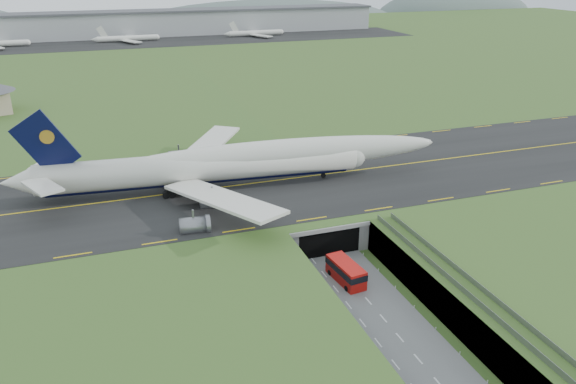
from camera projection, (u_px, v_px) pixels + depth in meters
name	position (u px, v px, depth m)	size (l,w,h in m)	color
ground	(347.00, 277.00, 97.07)	(900.00, 900.00, 0.00)	#486227
airfield_deck	(348.00, 262.00, 95.92)	(800.00, 800.00, 6.00)	gray
trench_road	(367.00, 300.00, 90.50)	(12.00, 75.00, 0.20)	slate
taxiway	(285.00, 180.00, 123.50)	(800.00, 44.00, 0.18)	black
tunnel_portal	(312.00, 221.00, 110.36)	(17.00, 22.30, 6.00)	gray
guideway	(473.00, 298.00, 81.74)	(3.00, 53.00, 7.05)	#A8A8A3
jumbo_jet	(234.00, 163.00, 117.93)	(91.65, 59.25, 19.68)	silver
shuttle_tram	(346.00, 272.00, 95.12)	(4.15, 8.89, 3.48)	red
cargo_terminal	(147.00, 23.00, 352.64)	(320.00, 67.00, 15.60)	#B2B2B2
distant_hills	(207.00, 27.00, 493.05)	(700.00, 91.00, 60.00)	#52625D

